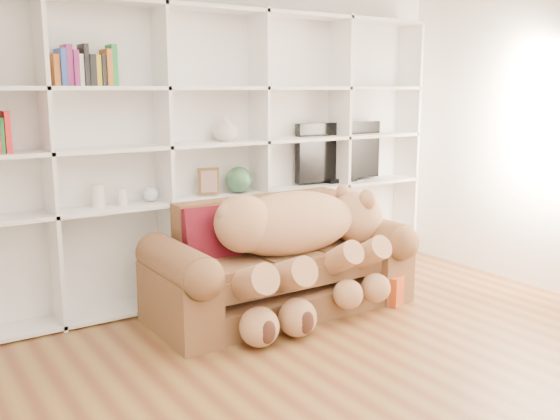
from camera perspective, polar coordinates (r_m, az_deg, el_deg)
floor at (r=3.74m, az=11.51°, el=-17.05°), size 5.00×5.00×0.00m
wall_back at (r=5.37m, az=-7.09°, el=6.73°), size 5.00×0.02×2.70m
bookshelf at (r=5.15m, az=-8.80°, el=6.01°), size 4.43×0.35×2.40m
sofa at (r=4.99m, az=-0.08°, el=-5.43°), size 2.09×0.90×0.88m
teddy_bear at (r=4.82m, az=1.77°, el=-2.45°), size 1.68×0.89×0.97m
throw_pillow at (r=4.78m, az=-6.37°, el=-2.21°), size 0.44×0.28×0.44m
gift_box at (r=5.32m, az=9.87°, el=-6.91°), size 0.39×0.38×0.24m
tv at (r=6.00m, az=5.39°, el=5.24°), size 0.96×0.18×0.57m
picture_frame at (r=5.22m, az=-6.56°, el=2.62°), size 0.18×0.08×0.22m
green_vase at (r=5.35m, az=-3.77°, el=2.77°), size 0.23×0.23×0.23m
figurine_tall at (r=4.88m, az=-16.29°, el=1.23°), size 0.12×0.12×0.17m
figurine_short at (r=4.94m, az=-14.21°, el=1.17°), size 0.08×0.08×0.13m
snow_globe at (r=5.02m, az=-11.73°, el=1.44°), size 0.12×0.12×0.12m
shelf_vase at (r=5.25m, az=-5.01°, el=7.46°), size 0.27×0.27×0.21m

